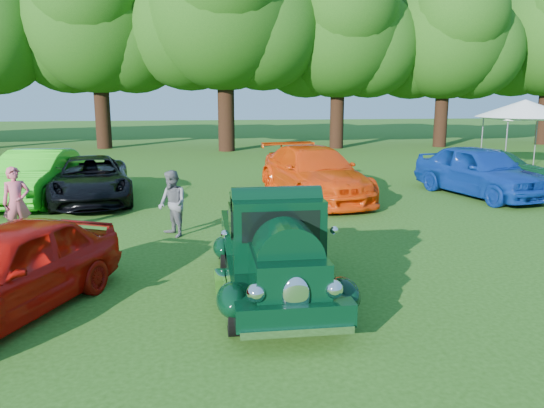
{
  "coord_description": "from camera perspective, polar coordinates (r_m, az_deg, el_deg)",
  "views": [
    {
      "loc": [
        -0.55,
        -8.46,
        3.29
      ],
      "look_at": [
        0.85,
        1.93,
        1.1
      ],
      "focal_mm": 35.0,
      "sensor_mm": 36.0,
      "label": 1
    }
  ],
  "objects": [
    {
      "name": "red_convertible",
      "position": [
        8.88,
        -26.88,
        -6.41
      ],
      "size": [
        3.24,
        4.49,
        1.42
      ],
      "primitive_type": "imported",
      "rotation": [
        0.0,
        0.0,
        -0.42
      ],
      "color": "#B10D07",
      "rests_on": "ground"
    },
    {
      "name": "back_car_orange",
      "position": [
        16.88,
        4.55,
        3.33
      ],
      "size": [
        3.17,
        5.93,
        1.64
      ],
      "primitive_type": "imported",
      "rotation": [
        0.0,
        0.0,
        0.16
      ],
      "color": "#F14008",
      "rests_on": "ground"
    },
    {
      "name": "tree_line",
      "position": [
        32.51,
        -10.33,
        18.6
      ],
      "size": [
        63.26,
        11.0,
        12.14
      ],
      "color": "black",
      "rests_on": "ground"
    },
    {
      "name": "back_car_black",
      "position": [
        17.26,
        -18.91,
        2.5
      ],
      "size": [
        3.15,
        5.32,
        1.39
      ],
      "primitive_type": "imported",
      "rotation": [
        0.0,
        0.0,
        0.18
      ],
      "color": "black",
      "rests_on": "ground"
    },
    {
      "name": "back_car_lime",
      "position": [
        17.81,
        -24.08,
        2.71
      ],
      "size": [
        2.1,
        4.96,
        1.59
      ],
      "primitive_type": "imported",
      "rotation": [
        0.0,
        0.0,
        -0.09
      ],
      "color": "#2BC71A",
      "rests_on": "ground"
    },
    {
      "name": "back_car_green",
      "position": [
        20.02,
        22.53,
        3.36
      ],
      "size": [
        3.17,
        4.25,
        1.34
      ],
      "primitive_type": "imported",
      "rotation": [
        0.0,
        0.0,
        0.49
      ],
      "color": "black",
      "rests_on": "ground"
    },
    {
      "name": "hero_pickup",
      "position": [
        8.78,
        0.27,
        -5.13
      ],
      "size": [
        2.02,
        4.34,
        1.7
      ],
      "color": "black",
      "rests_on": "ground"
    },
    {
      "name": "spectator_grey",
      "position": [
        12.52,
        -10.66,
        0.02
      ],
      "size": [
        0.89,
        0.95,
        1.56
      ],
      "primitive_type": "imported",
      "rotation": [
        0.0,
        0.0,
        -1.04
      ],
      "color": "slate",
      "rests_on": "ground"
    },
    {
      "name": "canopy_tent",
      "position": [
        25.62,
        25.55,
        9.22
      ],
      "size": [
        4.52,
        4.52,
        3.04
      ],
      "rotation": [
        0.0,
        0.0,
        -0.12
      ],
      "color": "white",
      "rests_on": "ground"
    },
    {
      "name": "back_car_blue",
      "position": [
        18.52,
        21.49,
        3.34
      ],
      "size": [
        3.08,
        5.2,
        1.66
      ],
      "primitive_type": "imported",
      "rotation": [
        0.0,
        0.0,
        0.24
      ],
      "color": "navy",
      "rests_on": "ground"
    },
    {
      "name": "ground",
      "position": [
        9.09,
        -3.73,
        -9.44
      ],
      "size": [
        120.0,
        120.0,
        0.0
      ],
      "primitive_type": "plane",
      "color": "#234C11",
      "rests_on": "ground"
    },
    {
      "name": "spectator_pink",
      "position": [
        13.5,
        -25.79,
        0.12
      ],
      "size": [
        0.72,
        0.63,
        1.67
      ],
      "primitive_type": "imported",
      "rotation": [
        0.0,
        0.0,
        0.46
      ],
      "color": "#C55164",
      "rests_on": "ground"
    }
  ]
}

